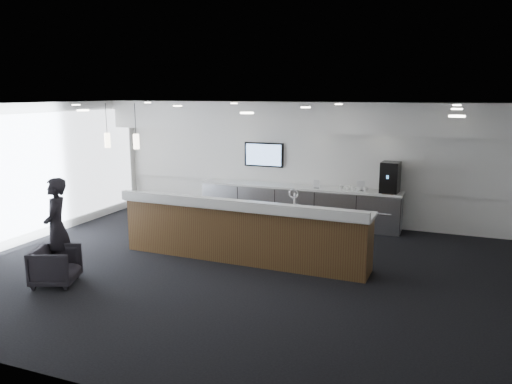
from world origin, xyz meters
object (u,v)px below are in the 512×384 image
at_px(coffee_machine, 390,177).
at_px(lounge_guest, 57,227).
at_px(service_counter, 243,231).
at_px(armchair, 56,266).

xyz_separation_m(coffee_machine, lounge_guest, (-5.09, -5.04, -0.42)).
xyz_separation_m(service_counter, armchair, (-2.46, -2.33, -0.25)).
bearing_deg(armchair, service_counter, -68.37).
bearing_deg(lounge_guest, service_counter, 96.77).
height_order(coffee_machine, lounge_guest, lounge_guest).
xyz_separation_m(service_counter, coffee_machine, (2.38, 3.06, 0.73)).
relative_size(coffee_machine, lounge_guest, 0.40).
bearing_deg(armchair, lounge_guest, 13.53).
height_order(service_counter, lounge_guest, lounge_guest).
bearing_deg(service_counter, armchair, -135.20).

